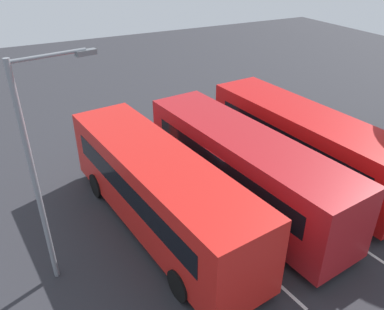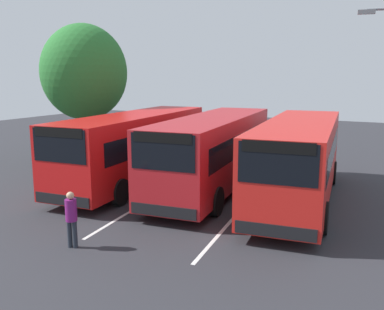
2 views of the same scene
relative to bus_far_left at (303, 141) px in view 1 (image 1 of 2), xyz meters
The scene contains 8 objects.
ground_plane 4.01m from the bus_far_left, 87.40° to the left, with size 63.34×63.34×0.00m, color #2B2B30.
bus_far_left is the anchor object (origin of this frame).
bus_center_left 3.60m from the bus_far_left, 98.63° to the left, with size 10.24×3.53×3.07m.
bus_center_right 7.12m from the bus_far_left, 93.79° to the left, with size 10.25×3.63×3.07m.
pedestrian 7.37m from the bus_far_left, 21.11° to the left, with size 0.39×0.39×1.61m.
street_lamp 11.10m from the bus_far_left, 96.26° to the left, with size 0.59×2.31×7.04m.
lane_stripe_outer_left 2.49m from the bus_far_left, 84.83° to the left, with size 12.30×0.12×0.01m, color silver.
lane_stripe_inner_left 5.70m from the bus_far_left, 88.26° to the left, with size 12.30×0.12×0.01m, color silver.
Camera 1 is at (-11.37, 7.59, 9.47)m, focal length 36.16 mm.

